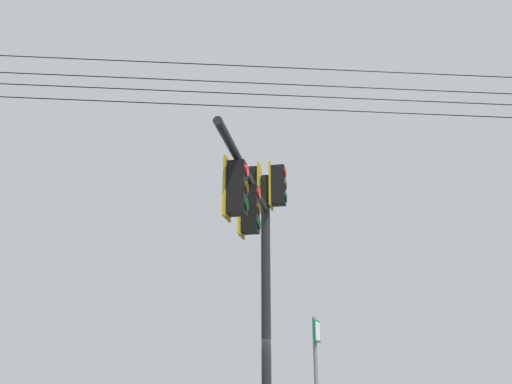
% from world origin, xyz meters
% --- Properties ---
extents(signal_mast_assembly, '(1.11, 4.54, 6.35)m').
position_xyz_m(signal_mast_assembly, '(0.40, 1.76, 4.55)').
color(signal_mast_assembly, black).
rests_on(signal_mast_assembly, ground).
extents(overhead_wire_span, '(29.94, 2.65, 1.93)m').
position_xyz_m(overhead_wire_span, '(1.64, 0.98, 8.41)').
color(overhead_wire_span, black).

